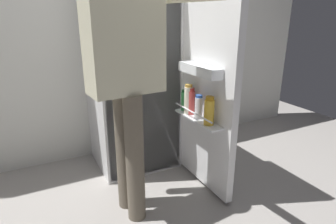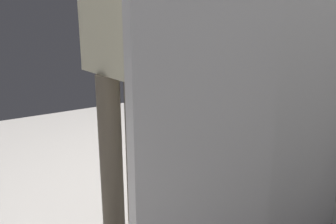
% 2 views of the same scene
% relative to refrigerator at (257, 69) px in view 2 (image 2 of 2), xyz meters
% --- Properties ---
extents(refrigerator, '(0.73, 1.27, 1.75)m').
position_rel_refrigerator_xyz_m(refrigerator, '(0.00, 0.00, 0.00)').
color(refrigerator, white).
rests_on(refrigerator, ground_plane).
extents(person, '(0.61, 0.74, 1.74)m').
position_rel_refrigerator_xyz_m(person, '(-0.30, -0.63, 0.18)').
color(person, '#665B4C').
rests_on(person, ground_plane).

